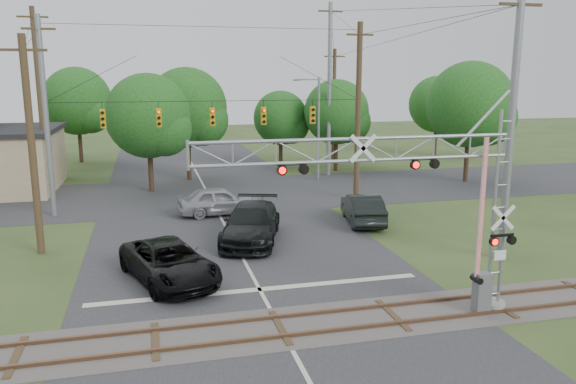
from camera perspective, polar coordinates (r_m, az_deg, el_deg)
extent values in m
plane|color=#2E431F|center=(17.23, 0.82, -16.50)|extent=(160.00, 160.00, 0.00)
cube|color=#29282B|center=(26.27, -4.84, -6.36)|extent=(14.00, 90.00, 0.02)
cube|color=#29282B|center=(39.70, -8.13, -0.21)|extent=(90.00, 12.00, 0.02)
cube|color=#4C4742|center=(18.95, -0.78, -13.67)|extent=(90.00, 3.20, 0.05)
cube|color=brown|center=(18.29, -0.24, -14.41)|extent=(90.00, 0.12, 0.14)
cube|color=brown|center=(19.56, -1.28, -12.60)|extent=(90.00, 0.12, 0.14)
cylinder|color=gray|center=(21.60, 20.03, -10.76)|extent=(0.88, 0.88, 0.29)
cube|color=silver|center=(20.69, 20.75, -6.03)|extent=(0.44, 0.03, 0.34)
cube|color=#5F5F61|center=(20.92, 19.09, -9.70)|extent=(0.54, 0.44, 1.47)
cube|color=red|center=(19.92, 19.07, -1.75)|extent=(0.14, 0.09, 4.90)
cylinder|color=gray|center=(35.19, -23.36, 6.88)|extent=(0.32, 0.32, 11.50)
cylinder|color=#3C281C|center=(37.25, 7.12, 7.96)|extent=(0.36, 0.36, 11.50)
cylinder|color=black|center=(34.92, -7.73, 9.15)|extent=(19.00, 0.03, 0.03)
cube|color=#D0970E|center=(34.84, -18.28, 7.09)|extent=(0.30, 0.30, 1.10)
cube|color=#D0970E|center=(34.76, -12.98, 7.37)|extent=(0.30, 0.30, 1.10)
cube|color=#D0970E|center=(34.97, -7.69, 7.59)|extent=(0.30, 0.30, 1.10)
cube|color=#D0970E|center=(35.47, -2.50, 7.74)|extent=(0.30, 0.30, 1.10)
cube|color=#D0970E|center=(36.25, 2.50, 7.83)|extent=(0.30, 0.30, 1.10)
imported|color=black|center=(23.22, -11.98, -6.99)|extent=(4.34, 6.28, 1.60)
imported|color=black|center=(28.14, -3.76, -3.18)|extent=(4.35, 6.80, 1.84)
imported|color=#93949A|center=(33.65, -6.99, -0.90)|extent=(5.05, 2.30, 1.68)
imported|color=black|center=(31.84, 7.59, -1.66)|extent=(2.65, 5.28, 1.66)
cylinder|color=gray|center=(44.36, 3.12, 6.38)|extent=(0.18, 0.18, 8.04)
cylinder|color=gray|center=(43.91, 2.04, 11.36)|extent=(1.79, 0.11, 0.11)
cube|color=#5F5F61|center=(43.68, 0.89, 11.30)|extent=(0.54, 0.22, 0.13)
cylinder|color=#3C281C|center=(43.01, -23.88, 8.38)|extent=(0.34, 0.34, 12.74)
cube|color=#3C281C|center=(43.14, -24.53, 15.89)|extent=(2.00, 0.12, 0.12)
cylinder|color=gray|center=(46.28, 4.22, 10.18)|extent=(0.34, 0.34, 13.82)
cube|color=#3C281C|center=(46.53, 4.34, 17.85)|extent=(2.00, 0.12, 0.12)
cylinder|color=#3C281C|center=(27.86, -24.58, 4.13)|extent=(0.34, 0.34, 9.95)
cube|color=#3C281C|center=(27.70, -25.35, 12.92)|extent=(2.00, 0.12, 0.12)
cylinder|color=gray|center=(26.32, 21.70, 5.95)|extent=(0.34, 0.34, 11.75)
cube|color=#3C281C|center=(26.38, 22.58, 17.19)|extent=(2.00, 0.12, 0.12)
cylinder|color=#3C281C|center=(53.58, 4.68, 8.65)|extent=(0.34, 0.34, 10.59)
cube|color=#3C281C|center=(53.53, 4.77, 13.57)|extent=(2.00, 0.12, 0.12)
cylinder|color=#362518|center=(57.26, -20.37, 4.90)|extent=(0.36, 0.36, 4.12)
sphere|color=#184B15|center=(56.98, -20.64, 8.64)|extent=(6.36, 6.36, 6.36)
cylinder|color=#362518|center=(41.06, -13.79, 2.67)|extent=(0.36, 0.36, 3.83)
sphere|color=#184B15|center=(40.68, -14.03, 7.52)|extent=(5.92, 5.92, 5.92)
cylinder|color=#362518|center=(45.27, -10.06, 3.78)|extent=(0.36, 0.36, 4.05)
sphere|color=#184B15|center=(44.92, -10.22, 8.43)|extent=(6.25, 6.25, 6.25)
cylinder|color=#362518|center=(50.95, -0.75, 4.32)|extent=(0.36, 0.36, 3.15)
sphere|color=#184B15|center=(50.66, -0.76, 7.53)|extent=(4.86, 4.86, 4.86)
cylinder|color=#362518|center=(49.12, 4.88, 4.28)|extent=(0.36, 0.36, 3.61)
sphere|color=#184B15|center=(48.81, 4.95, 8.10)|extent=(5.58, 5.58, 5.58)
cylinder|color=#362518|center=(45.85, 17.71, 3.63)|extent=(0.36, 0.36, 4.25)
sphere|color=#184B15|center=(45.50, 18.01, 8.45)|extent=(6.57, 6.57, 6.57)
cylinder|color=#362518|center=(60.44, 14.75, 5.39)|extent=(0.36, 0.36, 3.74)
sphere|color=#184B15|center=(60.18, 14.92, 8.61)|extent=(5.78, 5.78, 5.78)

